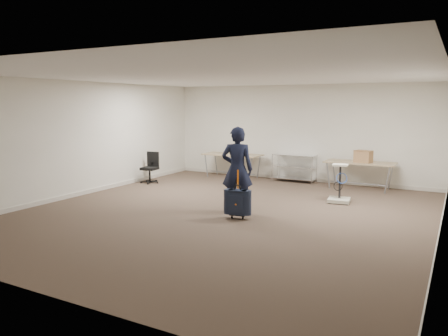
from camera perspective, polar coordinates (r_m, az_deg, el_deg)
The scene contains 10 objects.
ground at distance 9.14m, azimuth 0.22°, elevation -5.87°, with size 9.00×9.00×0.00m, color #49392C.
room_shell at distance 10.33m, azimuth 3.87°, elevation -3.93°, with size 8.00×9.00×9.00m.
folding_table_left at distance 13.33m, azimuth 1.11°, elevation 1.61°, with size 1.80×0.75×0.73m.
folding_table_right at distance 12.07m, azimuth 17.32°, elevation 0.52°, with size 1.80×0.75×0.73m.
wire_shelf at distance 12.84m, azimuth 9.17°, elevation 0.18°, with size 1.22×0.47×0.80m.
person at distance 9.10m, azimuth 1.73°, elevation -0.19°, with size 0.65×0.43×1.79m, color black.
suitcase at distance 8.61m, azimuth 1.78°, elevation -4.50°, with size 0.39×0.27×0.98m.
office_chair at distance 12.70m, azimuth -9.59°, elevation -0.71°, with size 0.53×0.53×0.88m.
equipment_cart at distance 10.37m, azimuth 14.83°, elevation -3.11°, with size 0.55×0.55×0.89m.
cardboard_box at distance 11.99m, azimuth 17.74°, elevation 1.45°, with size 0.42×0.31×0.31m, color #977146.
Camera 1 is at (4.21, -7.79, 2.25)m, focal length 35.00 mm.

